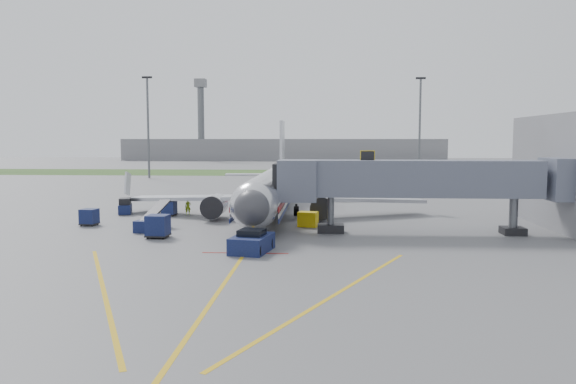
# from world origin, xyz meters

# --- Properties ---
(ground) EXTENTS (400.00, 400.00, 0.00)m
(ground) POSITION_xyz_m (0.00, 0.00, 0.00)
(ground) COLOR #565659
(ground) RESTS_ON ground
(grass_strip) EXTENTS (300.00, 25.00, 0.01)m
(grass_strip) POSITION_xyz_m (0.00, 90.00, 0.01)
(grass_strip) COLOR #2D4C1E
(grass_strip) RESTS_ON ground
(apron_markings) EXTENTS (21.52, 50.00, 0.01)m
(apron_markings) POSITION_xyz_m (0.00, -7.40, 0.00)
(apron_markings) COLOR gold
(apron_markings) RESTS_ON ground
(airliner) EXTENTS (32.10, 35.67, 10.25)m
(airliner) POSITION_xyz_m (0.00, 15.25, 2.65)
(airliner) COLOR silver
(airliner) RESTS_ON ground
(jet_bridge) EXTENTS (25.30, 4.00, 6.90)m
(jet_bridge) POSITION_xyz_m (12.86, 5.00, 4.47)
(jet_bridge) COLOR slate
(jet_bridge) RESTS_ON ground
(light_mast_left) EXTENTS (2.00, 0.44, 20.40)m
(light_mast_left) POSITION_xyz_m (-30.00, 70.00, 10.78)
(light_mast_left) COLOR #595B60
(light_mast_left) RESTS_ON ground
(light_mast_right) EXTENTS (2.00, 0.44, 20.40)m
(light_mast_right) POSITION_xyz_m (25.00, 75.00, 10.78)
(light_mast_right) COLOR #595B60
(light_mast_right) RESTS_ON ground
(distant_terminal) EXTENTS (120.00, 14.00, 8.00)m
(distant_terminal) POSITION_xyz_m (-10.00, 170.00, 4.00)
(distant_terminal) COLOR slate
(distant_terminal) RESTS_ON ground
(control_tower) EXTENTS (4.00, 4.00, 30.00)m
(control_tower) POSITION_xyz_m (-40.00, 165.00, 17.33)
(control_tower) COLOR #595B60
(control_tower) RESTS_ON ground
(pushback_tug) EXTENTS (3.01, 4.16, 1.58)m
(pushback_tug) POSITION_xyz_m (0.40, -3.50, 0.66)
(pushback_tug) COLOR #0D123B
(pushback_tug) RESTS_ON ground
(baggage_tug) EXTENTS (1.80, 2.62, 1.67)m
(baggage_tug) POSITION_xyz_m (-15.43, 15.50, 0.74)
(baggage_tug) COLOR #0D123B
(baggage_tug) RESTS_ON ground
(baggage_cart_a) EXTENTS (1.76, 1.76, 1.82)m
(baggage_cart_a) POSITION_xyz_m (-7.79, 1.64, 0.93)
(baggage_cart_a) COLOR #0D123B
(baggage_cart_a) RESTS_ON ground
(baggage_cart_b) EXTENTS (1.45, 1.45, 1.47)m
(baggage_cart_b) POSITION_xyz_m (-10.42, 14.38, 0.75)
(baggage_cart_b) COLOR #0D123B
(baggage_cart_b) RESTS_ON ground
(baggage_cart_c) EXTENTS (1.54, 1.54, 1.51)m
(baggage_cart_c) POSITION_xyz_m (-15.92, 7.55, 0.77)
(baggage_cart_c) COLOR #0D123B
(baggage_cart_c) RESTS_ON ground
(belt_loader) EXTENTS (2.17, 4.97, 2.35)m
(belt_loader) POSITION_xyz_m (-9.42, 5.47, 0.58)
(belt_loader) COLOR #0D123B
(belt_loader) RESTS_ON ground
(ground_power_cart) EXTENTS (1.92, 1.52, 1.35)m
(ground_power_cart) POSITION_xyz_m (4.00, 8.00, 0.66)
(ground_power_cart) COLOR yellow
(ground_power_cart) RESTS_ON ground
(ramp_worker) EXTENTS (0.69, 0.55, 1.64)m
(ramp_worker) POSITION_xyz_m (-8.71, 15.40, 0.82)
(ramp_worker) COLOR #9DCC18
(ramp_worker) RESTS_ON ground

